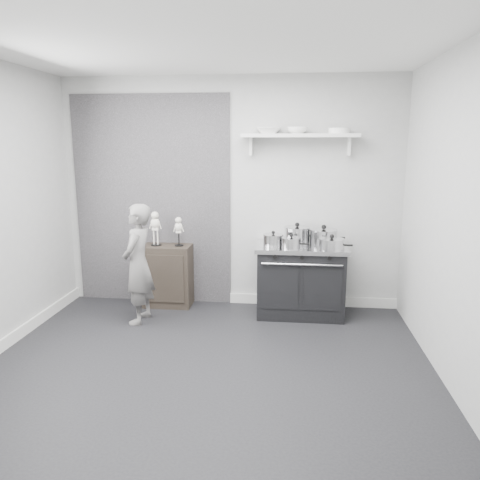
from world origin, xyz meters
name	(u,v)px	position (x,y,z in m)	size (l,w,h in m)	color
ground	(205,371)	(0.00, 0.00, 0.00)	(4.00, 4.00, 0.00)	black
room_shell	(194,180)	(-0.09, 0.15, 1.64)	(4.02, 3.62, 2.71)	#A0A09E
wall_shelf	(300,137)	(0.80, 1.68, 2.01)	(1.30, 0.26, 0.24)	silver
stove	(301,280)	(0.85, 1.48, 0.41)	(1.02, 0.63, 0.81)	black
side_cabinet	(168,276)	(-0.74, 1.61, 0.37)	(0.57, 0.33, 0.74)	black
child	(138,264)	(-0.91, 1.06, 0.65)	(0.48, 0.31, 1.31)	slate
pot_front_left	(273,240)	(0.53, 1.41, 0.88)	(0.32, 0.23, 0.17)	#BDBDC0
pot_back_left	(297,235)	(0.80, 1.59, 0.91)	(0.38, 0.29, 0.24)	#BDBDC0
pot_back_right	(324,237)	(1.09, 1.56, 0.90)	(0.40, 0.31, 0.22)	#BDBDC0
pot_front_right	(332,244)	(1.16, 1.28, 0.88)	(0.36, 0.27, 0.17)	#BDBDC0
pot_front_center	(291,243)	(0.73, 1.30, 0.88)	(0.30, 0.21, 0.16)	#BDBDC0
skeleton_full	(155,226)	(-0.87, 1.61, 0.98)	(0.13, 0.08, 0.47)	beige
skeleton_torso	(179,229)	(-0.59, 1.61, 0.94)	(0.11, 0.07, 0.40)	beige
bowl_large	(268,130)	(0.45, 1.67, 2.07)	(0.28, 0.28, 0.07)	white
bowl_small	(297,130)	(0.77, 1.67, 2.08)	(0.23, 0.23, 0.07)	white
plate_stack	(339,131)	(1.23, 1.67, 2.07)	(0.24, 0.24, 0.06)	white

